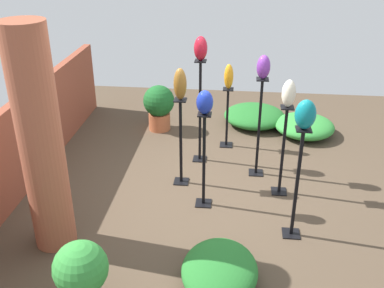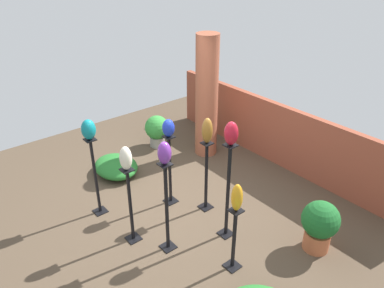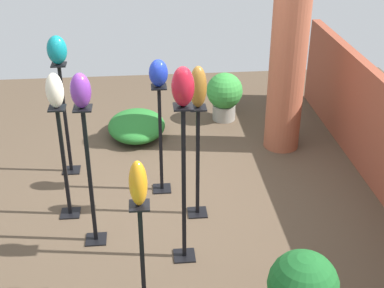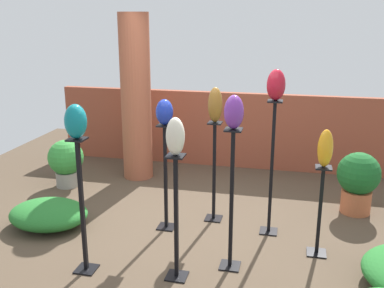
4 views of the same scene
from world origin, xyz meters
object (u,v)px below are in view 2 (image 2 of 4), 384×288
art_vase_cobalt (168,128)px  art_vase_bronze (207,131)px  art_vase_violet (164,153)px  potted_plant_near_pillar (157,129)px  potted_plant_walkway_edge (320,224)px  art_vase_ivory (126,158)px  pedestal_teal (96,180)px  pedestal_amber (234,242)px  art_vase_ruby (231,133)px  pedestal_ivory (131,209)px  pedestal_cobalt (170,173)px  brick_pillar (207,97)px  art_vase_amber (237,198)px  pedestal_ruby (228,195)px  art_vase_teal (88,130)px  pedestal_bronze (206,179)px  pedestal_violet (167,211)px

art_vase_cobalt → art_vase_bronze: bearing=35.0°
art_vase_violet → potted_plant_near_pillar: (-2.64, 1.65, -1.18)m
potted_plant_walkway_edge → art_vase_ivory: bearing=-133.4°
pedestal_teal → art_vase_violet: bearing=15.5°
pedestal_amber → art_vase_ruby: 1.42m
pedestal_ivory → art_vase_ruby: bearing=55.0°
pedestal_cobalt → art_vase_bronze: (0.50, 0.35, 0.85)m
pedestal_teal → pedestal_amber: bearing=20.7°
brick_pillar → potted_plant_walkway_edge: brick_pillar is taller
art_vase_amber → potted_plant_walkway_edge: size_ratio=0.49×
pedestal_ruby → art_vase_bronze: (-0.68, 0.19, 0.71)m
brick_pillar → art_vase_teal: bearing=-81.4°
pedestal_amber → pedestal_ruby: bearing=144.0°
pedestal_ivory → art_vase_bronze: bearing=85.1°
pedestal_cobalt → art_vase_ivory: size_ratio=3.64×
pedestal_cobalt → pedestal_ruby: bearing=7.6°
art_vase_bronze → pedestal_ruby: bearing=-15.8°
art_vase_violet → art_vase_ivory: bearing=-147.6°
art_vase_ruby → potted_plant_near_pillar: art_vase_ruby is taller
art_vase_ivory → potted_plant_near_pillar: 3.08m
pedestal_teal → pedestal_cobalt: (0.51, 1.06, -0.05)m
potted_plant_near_pillar → art_vase_violet: bearing=-32.0°
pedestal_ivory → art_vase_teal: 1.30m
potted_plant_near_pillar → pedestal_ivory: bearing=-41.8°
brick_pillar → potted_plant_near_pillar: (-0.88, -0.62, -0.84)m
art_vase_teal → pedestal_amber: bearing=20.7°
pedestal_cobalt → pedestal_ivory: bearing=-68.4°
pedestal_teal → art_vase_amber: art_vase_amber is taller
art_vase_bronze → potted_plant_near_pillar: bearing=164.9°
pedestal_ivory → pedestal_cobalt: pedestal_cobalt is taller
pedestal_amber → art_vase_amber: (0.00, 0.00, 0.72)m
pedestal_ruby → pedestal_cobalt: 1.20m
pedestal_teal → art_vase_ruby: 2.35m
pedestal_ivory → art_vase_ruby: 1.80m
brick_pillar → art_vase_violet: size_ratio=7.86×
pedestal_bronze → pedestal_ivory: (-0.11, -1.33, 0.00)m
pedestal_bronze → pedestal_teal: size_ratio=0.91×
pedestal_violet → potted_plant_near_pillar: (-2.64, 1.65, -0.27)m
brick_pillar → pedestal_teal: brick_pillar is taller
pedestal_bronze → pedestal_teal: bearing=-125.6°
pedestal_violet → art_vase_ruby: bearing=68.7°
pedestal_violet → potted_plant_walkway_edge: pedestal_violet is taller
art_vase_ivory → pedestal_teal: bearing=-174.8°
art_vase_amber → art_vase_violet: size_ratio=1.23×
pedestal_bronze → art_vase_ruby: bearing=-15.8°
pedestal_bronze → art_vase_bronze: (0.00, 0.00, 0.86)m
potted_plant_walkway_edge → art_vase_cobalt: bearing=-156.8°
pedestal_ivory → art_vase_teal: art_vase_teal is taller
art_vase_ruby → potted_plant_walkway_edge: 1.81m
art_vase_bronze → art_vase_cobalt: (-0.50, -0.35, -0.04)m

